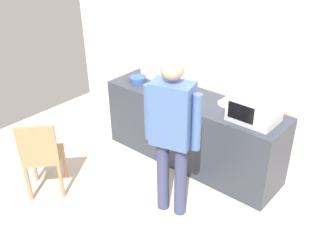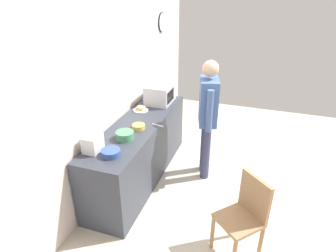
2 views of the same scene
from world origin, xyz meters
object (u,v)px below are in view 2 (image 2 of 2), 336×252
object	(u,v)px
cereal_bowl	(111,153)
spoon_utensil	(145,98)
person_standing	(208,112)
wooden_chair	(245,214)
mixing_bowl	(139,127)
fork_utensil	(158,125)
toaster	(93,143)
microwave	(160,93)
sandwich_plate	(141,109)
salad_bowl	(125,135)

from	to	relation	value
cereal_bowl	spoon_utensil	world-z (taller)	cereal_bowl
person_standing	wooden_chair	xyz separation A→B (m)	(-1.29, -0.69, -0.51)
spoon_utensil	wooden_chair	size ratio (longest dim) A/B	0.18
cereal_bowl	wooden_chair	distance (m)	1.58
mixing_bowl	fork_utensil	bearing A→B (deg)	-50.20
toaster	wooden_chair	world-z (taller)	toaster
microwave	cereal_bowl	size ratio (longest dim) A/B	2.32
spoon_utensil	wooden_chair	distance (m)	2.62
sandwich_plate	salad_bowl	world-z (taller)	salad_bowl
cereal_bowl	person_standing	xyz separation A→B (m)	(1.26, -0.84, 0.09)
cereal_bowl	toaster	bearing A→B (deg)	85.31
salad_bowl	spoon_utensil	distance (m)	1.41
microwave	wooden_chair	xyz separation A→B (m)	(-1.72, -1.55, -0.53)
toaster	spoon_utensil	size ratio (longest dim) A/B	1.29
fork_utensil	person_standing	distance (m)	0.73
cereal_bowl	mixing_bowl	xyz separation A→B (m)	(0.70, -0.03, -0.00)
cereal_bowl	spoon_utensil	xyz separation A→B (m)	(1.77, 0.33, -0.03)
microwave	salad_bowl	xyz separation A→B (m)	(-1.29, -0.00, -0.10)
sandwich_plate	spoon_utensil	world-z (taller)	sandwich_plate
sandwich_plate	toaster	bearing A→B (deg)	177.58
spoon_utensil	wooden_chair	bearing A→B (deg)	-134.01
sandwich_plate	person_standing	size ratio (longest dim) A/B	0.13
toaster	fork_utensil	xyz separation A→B (m)	(0.86, -0.48, -0.10)
sandwich_plate	salad_bowl	xyz separation A→B (m)	(-0.87, -0.17, 0.03)
sandwich_plate	cereal_bowl	xyz separation A→B (m)	(-1.26, -0.19, 0.01)
spoon_utensil	wooden_chair	xyz separation A→B (m)	(-1.80, -1.86, -0.39)
mixing_bowl	person_standing	bearing A→B (deg)	-55.54
salad_bowl	toaster	size ratio (longest dim) A/B	1.03
cereal_bowl	person_standing	bearing A→B (deg)	-33.63
microwave	sandwich_plate	distance (m)	0.47
microwave	person_standing	bearing A→B (deg)	-116.44
mixing_bowl	wooden_chair	world-z (taller)	mixing_bowl
cereal_bowl	toaster	world-z (taller)	toaster
mixing_bowl	wooden_chair	size ratio (longest dim) A/B	0.18
microwave	salad_bowl	distance (m)	1.30
fork_utensil	person_standing	size ratio (longest dim) A/B	0.10
fork_utensil	wooden_chair	world-z (taller)	wooden_chair
cereal_bowl	spoon_utensil	distance (m)	1.80
spoon_utensil	sandwich_plate	bearing A→B (deg)	-163.87
spoon_utensil	mixing_bowl	bearing A→B (deg)	-161.33
salad_bowl	sandwich_plate	bearing A→B (deg)	10.84
salad_bowl	spoon_utensil	bearing A→B (deg)	12.81
person_standing	salad_bowl	bearing A→B (deg)	135.16
mixing_bowl	fork_utensil	size ratio (longest dim) A/B	1.01
person_standing	fork_utensil	bearing A→B (deg)	122.44
mixing_bowl	fork_utensil	xyz separation A→B (m)	(0.17, -0.21, -0.03)
fork_utensil	cereal_bowl	bearing A→B (deg)	165.02
cereal_bowl	fork_utensil	world-z (taller)	cereal_bowl
salad_bowl	mixing_bowl	xyz separation A→B (m)	(0.31, -0.05, -0.02)
mixing_bowl	wooden_chair	xyz separation A→B (m)	(-0.73, -1.50, -0.41)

